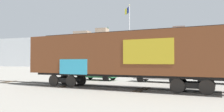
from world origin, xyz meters
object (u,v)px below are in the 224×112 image
freight_car (122,55)px  parked_car_green (97,72)px  parked_car_silver (158,73)px  parked_car_black (220,74)px  flagpole (128,30)px

freight_car → parked_car_green: size_ratio=3.48×
parked_car_silver → parked_car_black: parked_car_black is taller
freight_car → parked_car_silver: bearing=76.5°
parked_car_silver → flagpole: bearing=124.8°
parked_car_green → parked_car_black: parked_car_green is taller
parked_car_silver → parked_car_black: size_ratio=1.02×
freight_car → parked_car_green: freight_car is taller
freight_car → parked_car_silver: size_ratio=3.15×
flagpole → parked_car_black: 13.94m
flagpole → parked_car_green: bearing=-100.5°
parked_car_green → parked_car_silver: 6.52m
flagpole → parked_car_black: flagpole is taller
freight_car → parked_car_silver: 6.72m
parked_car_black → parked_car_green: bearing=-179.2°
parked_car_green → parked_car_black: size_ratio=0.92×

